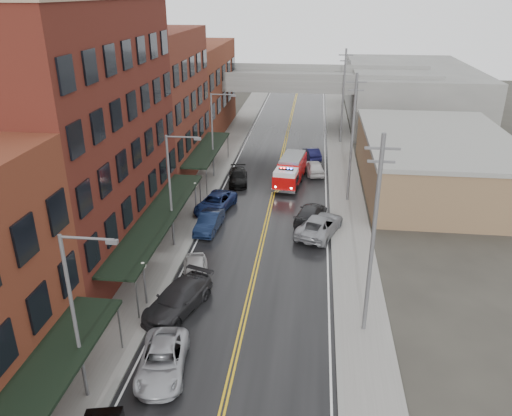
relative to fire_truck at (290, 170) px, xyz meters
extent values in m
cube|color=black|center=(-1.47, -9.13, -1.43)|extent=(11.00, 160.00, 0.02)
cube|color=slate|center=(-8.77, -9.13, -1.36)|extent=(3.00, 160.00, 0.15)
cube|color=slate|center=(5.83, -9.13, -1.36)|extent=(3.00, 160.00, 0.15)
cube|color=gray|center=(-7.12, -9.13, -1.36)|extent=(0.30, 160.00, 0.15)
cube|color=gray|center=(4.18, -9.13, -1.36)|extent=(0.30, 160.00, 0.15)
cube|color=#531F15|center=(-14.77, -16.13, 7.56)|extent=(9.00, 20.00, 18.00)
cube|color=maroon|center=(-14.77, 1.37, 6.06)|extent=(9.00, 15.00, 15.00)
cube|color=brown|center=(-14.77, 18.87, 4.56)|extent=(9.00, 20.00, 12.00)
cube|color=olive|center=(14.53, 0.87, 1.06)|extent=(14.00, 22.00, 5.00)
cube|color=slate|center=(16.53, 30.87, 2.56)|extent=(18.00, 30.00, 8.00)
cube|color=black|center=(-8.97, -35.13, 1.56)|extent=(2.60, 16.00, 0.18)
cylinder|color=slate|center=(-7.82, -27.53, 0.06)|extent=(0.10, 0.10, 3.00)
cube|color=black|center=(-8.97, -16.13, 1.56)|extent=(2.60, 18.00, 0.18)
cylinder|color=slate|center=(-7.82, -24.73, 0.06)|extent=(0.10, 0.10, 3.00)
cylinder|color=slate|center=(-7.82, -7.53, 0.06)|extent=(0.10, 0.10, 3.00)
cube|color=black|center=(-8.97, 1.37, 1.56)|extent=(2.60, 13.00, 0.18)
cylinder|color=slate|center=(-7.82, -4.73, 0.06)|extent=(0.10, 0.10, 3.00)
cylinder|color=slate|center=(-7.82, 7.47, 0.06)|extent=(0.10, 0.10, 3.00)
cylinder|color=#59595B|center=(-7.87, -23.13, -0.04)|extent=(0.14, 0.14, 2.80)
sphere|color=silver|center=(-7.87, -23.13, 1.46)|extent=(0.44, 0.44, 0.44)
cylinder|color=#59595B|center=(-7.87, -9.13, -0.04)|extent=(0.14, 0.14, 2.80)
sphere|color=silver|center=(-7.87, -9.13, 1.46)|extent=(0.44, 0.44, 0.44)
cylinder|color=#59595B|center=(-8.27, -31.13, 3.06)|extent=(0.18, 0.18, 9.00)
cylinder|color=#59595B|center=(-7.07, -31.13, 7.46)|extent=(2.40, 0.12, 0.12)
cube|color=#59595B|center=(-5.97, -31.13, 7.36)|extent=(0.50, 0.22, 0.18)
cylinder|color=#59595B|center=(-8.27, -15.13, 3.06)|extent=(0.18, 0.18, 9.00)
cylinder|color=#59595B|center=(-7.07, -15.13, 7.46)|extent=(2.40, 0.12, 0.12)
cube|color=#59595B|center=(-5.97, -15.13, 7.36)|extent=(0.50, 0.22, 0.18)
cylinder|color=#59595B|center=(-8.27, 0.87, 3.06)|extent=(0.18, 0.18, 9.00)
cylinder|color=#59595B|center=(-7.07, 0.87, 7.46)|extent=(2.40, 0.12, 0.12)
cube|color=#59595B|center=(-5.97, 0.87, 7.36)|extent=(0.50, 0.22, 0.18)
cylinder|color=#59595B|center=(5.73, -24.13, 4.56)|extent=(0.24, 0.24, 12.00)
cube|color=#59595B|center=(5.73, -24.13, 9.76)|extent=(1.80, 0.12, 0.12)
cube|color=#59595B|center=(5.73, -24.13, 9.06)|extent=(1.40, 0.12, 0.12)
cylinder|color=#59595B|center=(5.73, -4.13, 4.56)|extent=(0.24, 0.24, 12.00)
cube|color=#59595B|center=(5.73, -4.13, 9.76)|extent=(1.80, 0.12, 0.12)
cube|color=#59595B|center=(5.73, -4.13, 9.06)|extent=(1.40, 0.12, 0.12)
cylinder|color=#59595B|center=(5.73, 15.87, 4.56)|extent=(0.24, 0.24, 12.00)
cube|color=#59595B|center=(5.73, 15.87, 9.76)|extent=(1.80, 0.12, 0.12)
cube|color=#59595B|center=(5.73, 15.87, 9.06)|extent=(1.40, 0.12, 0.12)
cube|color=slate|center=(-1.47, 22.87, 5.31)|extent=(40.00, 10.00, 1.50)
cube|color=slate|center=(-12.47, 22.87, 1.56)|extent=(1.60, 8.00, 6.00)
cube|color=slate|center=(9.53, 22.87, 1.56)|extent=(1.60, 8.00, 6.00)
cube|color=#B90808|center=(0.15, 1.14, -0.02)|extent=(2.92, 5.29, 1.92)
cube|color=#B90808|center=(-0.31, -2.40, -0.29)|extent=(2.58, 2.65, 1.37)
cube|color=silver|center=(-0.31, -2.40, 0.62)|extent=(2.44, 2.46, 0.46)
cube|color=black|center=(-0.29, -2.22, -0.02)|extent=(2.48, 1.75, 0.73)
cube|color=slate|center=(0.15, 1.14, 1.08)|extent=(2.64, 4.90, 0.27)
cube|color=black|center=(-0.31, -2.40, 0.92)|extent=(1.49, 0.44, 0.13)
sphere|color=#FF0C0C|center=(-0.81, -2.34, 1.00)|extent=(0.18, 0.18, 0.18)
sphere|color=#1933FF|center=(0.19, -2.47, 1.00)|extent=(0.18, 0.18, 0.18)
cylinder|color=black|center=(-1.32, -2.36, -0.98)|extent=(0.95, 0.44, 0.92)
cylinder|color=black|center=(0.68, -2.62, -0.98)|extent=(0.95, 0.44, 0.92)
cylinder|color=black|center=(-0.91, 0.81, -0.98)|extent=(0.95, 0.44, 0.92)
cylinder|color=black|center=(1.09, 0.56, -0.98)|extent=(0.95, 0.44, 0.92)
cylinder|color=black|center=(-0.62, 3.08, -0.98)|extent=(0.95, 0.44, 0.92)
cylinder|color=black|center=(1.38, 2.83, -0.98)|extent=(0.95, 0.44, 0.92)
imported|color=#A4A6AC|center=(-5.07, -28.93, -0.72)|extent=(3.09, 5.45, 1.43)
imported|color=#232325|center=(-5.70, -23.43, -0.61)|extent=(4.05, 6.17, 1.66)
imported|color=beige|center=(-5.43, -19.85, -0.71)|extent=(2.67, 4.58, 1.46)
imported|color=black|center=(-6.10, -11.93, -0.69)|extent=(1.93, 4.68, 1.51)
imported|color=navy|center=(-6.37, -7.83, -0.69)|extent=(3.62, 5.83, 1.51)
imported|color=black|center=(-5.40, -0.60, -0.75)|extent=(2.57, 4.95, 1.37)
imported|color=gray|center=(3.07, -11.55, -0.62)|extent=(4.48, 6.44, 1.63)
imported|color=black|center=(2.29, -9.33, -0.68)|extent=(3.16, 5.55, 1.52)
imported|color=silver|center=(2.43, 3.21, -0.67)|extent=(2.64, 4.77, 1.53)
imported|color=black|center=(2.13, 8.67, -0.77)|extent=(2.41, 4.30, 1.34)
camera|label=1|loc=(2.26, -48.93, 17.06)|focal=35.00mm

